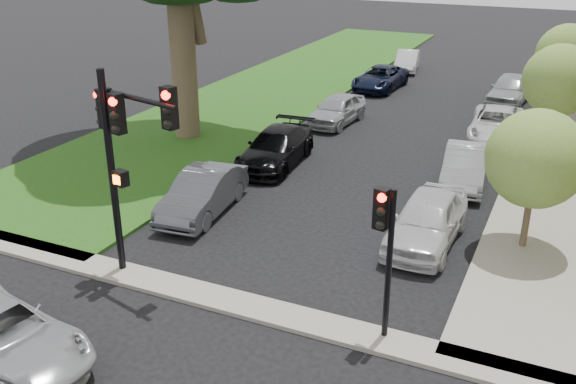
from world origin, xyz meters
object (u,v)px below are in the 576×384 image
at_px(car_parked_1, 465,166).
at_px(car_parked_7, 337,109).
at_px(traffic_signal_secondary, 385,237).
at_px(car_parked_9, 407,61).
at_px(traffic_signal_main, 123,139).
at_px(small_tree_b, 559,80).
at_px(car_parked_5, 203,193).
at_px(car_parked_6, 276,148).
at_px(car_parked_3, 510,89).
at_px(car_parked_8, 380,78).
at_px(small_tree_c, 567,55).
at_px(car_parked_0, 427,220).
at_px(small_tree_a, 536,159).
at_px(car_parked_2, 497,124).

relative_size(car_parked_1, car_parked_7, 1.03).
relative_size(traffic_signal_secondary, car_parked_9, 0.98).
height_order(traffic_signal_main, traffic_signal_secondary, traffic_signal_main).
relative_size(traffic_signal_main, car_parked_7, 1.37).
distance_m(small_tree_b, car_parked_5, 15.71).
height_order(traffic_signal_main, car_parked_7, traffic_signal_main).
bearing_deg(traffic_signal_main, car_parked_6, 91.62).
distance_m(car_parked_3, car_parked_8, 7.27).
relative_size(car_parked_8, car_parked_9, 1.22).
xyz_separation_m(small_tree_c, car_parked_0, (-2.72, -16.89, -2.23)).
bearing_deg(traffic_signal_main, car_parked_5, 96.10).
xyz_separation_m(car_parked_1, car_parked_8, (-7.24, 12.92, -0.05)).
xyz_separation_m(small_tree_b, car_parked_7, (-9.63, -0.30, -2.28)).
distance_m(traffic_signal_secondary, car_parked_0, 5.56).
bearing_deg(car_parked_0, car_parked_8, 112.06).
xyz_separation_m(small_tree_a, traffic_signal_main, (-9.55, -6.06, 1.08)).
height_order(small_tree_a, traffic_signal_secondary, small_tree_a).
xyz_separation_m(traffic_signal_secondary, car_parked_7, (-7.06, 15.90, -1.94)).
distance_m(small_tree_b, car_parked_6, 12.09).
relative_size(car_parked_3, car_parked_9, 1.19).
xyz_separation_m(car_parked_0, car_parked_9, (-7.01, 23.96, -0.14)).
distance_m(car_parked_0, car_parked_3, 18.03).
height_order(car_parked_6, car_parked_8, car_parked_6).
height_order(car_parked_5, car_parked_9, car_parked_5).
relative_size(traffic_signal_main, car_parked_5, 1.30).
xyz_separation_m(traffic_signal_secondary, car_parked_1, (-0.01, 10.58, -1.95)).
bearing_deg(car_parked_8, small_tree_a, -57.30).
height_order(car_parked_7, car_parked_9, car_parked_7).
distance_m(traffic_signal_main, car_parked_0, 9.14).
height_order(car_parked_0, car_parked_1, car_parked_0).
distance_m(car_parked_5, car_parked_9, 24.90).
bearing_deg(car_parked_0, car_parked_1, 89.32).
bearing_deg(car_parked_3, small_tree_a, -77.64).
relative_size(small_tree_c, car_parked_9, 1.17).
distance_m(small_tree_c, car_parked_6, 16.14).
bearing_deg(car_parked_6, small_tree_b, 29.95).
height_order(traffic_signal_main, car_parked_6, traffic_signal_main).
xyz_separation_m(car_parked_1, car_parked_5, (-7.43, -6.28, 0.02)).
relative_size(car_parked_3, car_parked_6, 0.94).
bearing_deg(traffic_signal_main, traffic_signal_secondary, -0.36).
relative_size(car_parked_0, car_parked_8, 0.97).
distance_m(car_parked_1, car_parked_7, 8.83).
relative_size(car_parked_1, car_parked_2, 0.87).
height_order(small_tree_c, traffic_signal_main, traffic_signal_main).
height_order(traffic_signal_secondary, car_parked_9, traffic_signal_secondary).
height_order(small_tree_b, small_tree_c, small_tree_c).
height_order(small_tree_a, car_parked_9, small_tree_a).
bearing_deg(traffic_signal_secondary, car_parked_5, 150.01).
bearing_deg(small_tree_b, small_tree_a, -90.00).
xyz_separation_m(traffic_signal_main, car_parked_3, (7.00, 23.22, -3.14)).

